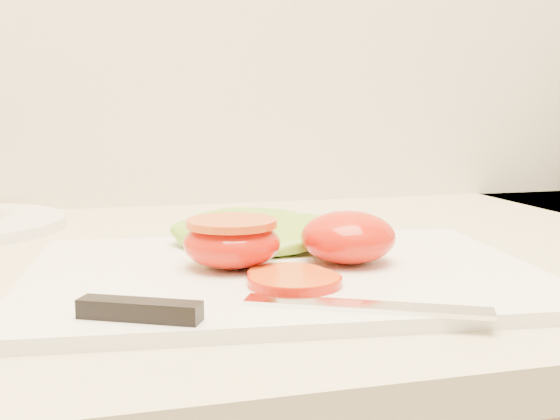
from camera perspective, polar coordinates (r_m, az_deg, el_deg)
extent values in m
cube|color=beige|center=(0.77, 17.28, -3.29)|extent=(3.92, 0.65, 0.03)
cube|color=white|center=(0.56, 0.27, -5.21)|extent=(0.43, 0.33, 0.01)
ellipsoid|color=red|center=(0.57, 5.56, -2.20)|extent=(0.08, 0.08, 0.04)
ellipsoid|color=red|center=(0.56, -3.94, -2.72)|extent=(0.08, 0.08, 0.04)
cylinder|color=#BA2B00|center=(0.55, -3.96, -1.06)|extent=(0.07, 0.07, 0.01)
cylinder|color=orange|center=(0.51, 1.20, -5.75)|extent=(0.07, 0.07, 0.01)
cylinder|color=orange|center=(0.52, 0.63, -5.29)|extent=(0.06, 0.06, 0.01)
ellipsoid|color=#90BA31|center=(0.63, -2.45, -1.80)|extent=(0.18, 0.16, 0.03)
ellipsoid|color=#90BA31|center=(0.65, 1.89, -1.81)|extent=(0.12, 0.11, 0.02)
cube|color=silver|center=(0.45, 7.03, -7.78)|extent=(0.15, 0.09, 0.00)
cube|color=black|center=(0.44, -11.34, -7.96)|extent=(0.08, 0.05, 0.01)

